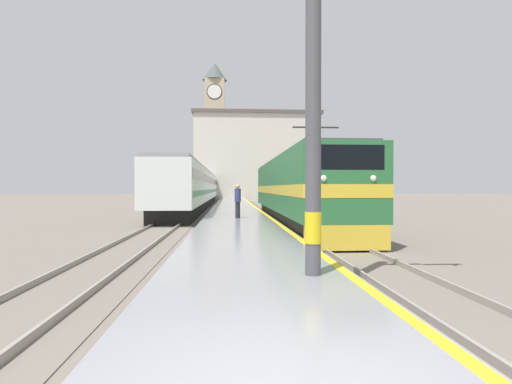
# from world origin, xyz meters

# --- Properties ---
(ground_plane) EXTENTS (200.00, 200.00, 0.00)m
(ground_plane) POSITION_xyz_m (0.00, 30.00, 0.00)
(ground_plane) COLOR #70665B
(platform) EXTENTS (3.85, 140.00, 0.43)m
(platform) POSITION_xyz_m (0.00, 25.00, 0.21)
(platform) COLOR gray
(platform) RESTS_ON ground
(rail_track_near) EXTENTS (2.83, 140.00, 0.16)m
(rail_track_near) POSITION_xyz_m (3.26, 25.00, 0.03)
(rail_track_near) COLOR #70665B
(rail_track_near) RESTS_ON ground
(rail_track_far) EXTENTS (2.83, 140.00, 0.16)m
(rail_track_far) POSITION_xyz_m (-3.88, 25.00, 0.03)
(rail_track_far) COLOR #70665B
(rail_track_far) RESTS_ON ground
(locomotive_train) EXTENTS (2.92, 19.42, 4.75)m
(locomotive_train) POSITION_xyz_m (3.26, 18.74, 1.93)
(locomotive_train) COLOR black
(locomotive_train) RESTS_ON ground
(passenger_train) EXTENTS (2.92, 54.91, 3.88)m
(passenger_train) POSITION_xyz_m (-3.88, 44.98, 2.09)
(passenger_train) COLOR black
(passenger_train) RESTS_ON ground
(catenary_mast) EXTENTS (2.48, 0.32, 8.10)m
(catenary_mast) POSITION_xyz_m (1.15, 4.24, 4.40)
(catenary_mast) COLOR #4C4C51
(catenary_mast) RESTS_ON platform
(person_on_platform) EXTENTS (0.34, 0.34, 1.85)m
(person_on_platform) POSITION_xyz_m (-0.03, 18.51, 1.41)
(person_on_platform) COLOR #23232D
(person_on_platform) RESTS_ON platform
(clock_tower) EXTENTS (4.43, 4.43, 24.95)m
(clock_tower) POSITION_xyz_m (-3.08, 70.29, 13.23)
(clock_tower) COLOR tan
(clock_tower) RESTS_ON ground
(station_building) EXTENTS (20.48, 8.15, 14.21)m
(station_building) POSITION_xyz_m (4.00, 62.11, 7.13)
(station_building) COLOR beige
(station_building) RESTS_ON ground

